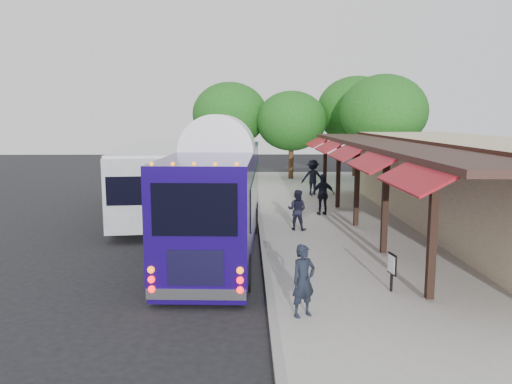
% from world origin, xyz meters
% --- Properties ---
extents(ground, '(90.00, 90.00, 0.00)m').
position_xyz_m(ground, '(0.00, 0.00, 0.00)').
color(ground, black).
rests_on(ground, ground).
extents(sidewalk, '(10.00, 40.00, 0.15)m').
position_xyz_m(sidewalk, '(5.00, 4.00, 0.07)').
color(sidewalk, '#9E9B93').
rests_on(sidewalk, ground).
extents(curb, '(0.20, 40.00, 0.16)m').
position_xyz_m(curb, '(0.05, 4.00, 0.07)').
color(curb, gray).
rests_on(curb, ground).
extents(station_shelter, '(8.15, 20.00, 3.60)m').
position_xyz_m(station_shelter, '(8.38, 4.00, 1.85)').
color(station_shelter, tan).
rests_on(station_shelter, ground).
extents(coach_bus, '(2.89, 11.41, 3.62)m').
position_xyz_m(coach_bus, '(-1.45, 1.51, 1.94)').
color(coach_bus, '#180758').
rests_on(coach_bus, ground).
extents(city_bus, '(3.82, 11.87, 3.13)m').
position_xyz_m(city_bus, '(-4.90, 7.81, 1.73)').
color(city_bus, gray).
rests_on(city_bus, ground).
extents(ped_a, '(0.69, 0.62, 1.60)m').
position_xyz_m(ped_a, '(0.71, -4.81, 0.95)').
color(ped_a, black).
rests_on(ped_a, sidewalk).
extents(ped_b, '(0.93, 0.83, 1.56)m').
position_xyz_m(ped_b, '(1.41, 3.62, 0.93)').
color(ped_b, black).
rests_on(ped_b, sidewalk).
extents(ped_c, '(1.13, 0.62, 1.83)m').
position_xyz_m(ped_c, '(2.86, 6.54, 1.06)').
color(ped_c, black).
rests_on(ped_c, sidewalk).
extents(ped_d, '(1.32, 0.83, 1.95)m').
position_xyz_m(ped_d, '(3.17, 12.40, 1.13)').
color(ped_d, black).
rests_on(ped_d, sidewalk).
extents(sign_board, '(0.11, 0.44, 0.97)m').
position_xyz_m(sign_board, '(3.08, -3.30, 0.81)').
color(sign_board, black).
rests_on(sign_board, sidewalk).
extents(tree_left, '(4.90, 4.90, 6.28)m').
position_xyz_m(tree_left, '(2.61, 19.88, 4.18)').
color(tree_left, '#382314').
rests_on(tree_left, ground).
extents(tree_mid, '(5.78, 5.78, 7.40)m').
position_xyz_m(tree_mid, '(7.45, 21.29, 4.94)').
color(tree_mid, '#382314').
rests_on(tree_mid, ground).
extents(tree_right, '(5.61, 5.61, 7.18)m').
position_xyz_m(tree_right, '(8.26, 17.01, 4.79)').
color(tree_right, '#382314').
rests_on(tree_right, ground).
extents(tree_far, '(5.45, 5.45, 6.98)m').
position_xyz_m(tree_far, '(-1.74, 21.51, 4.65)').
color(tree_far, '#382314').
rests_on(tree_far, ground).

